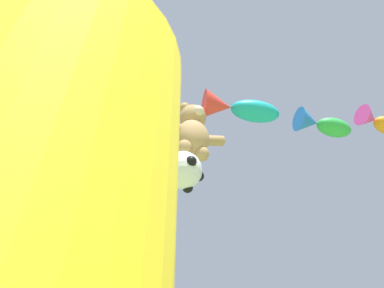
% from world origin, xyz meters
% --- Properties ---
extents(teddy_bear_kite, '(2.04, 0.90, 2.07)m').
position_xyz_m(teddy_bear_kite, '(1.99, 6.36, 10.02)').
color(teddy_bear_kite, tan).
extents(soccer_ball_kite, '(1.07, 1.06, 0.98)m').
position_xyz_m(soccer_ball_kite, '(1.66, 6.25, 8.23)').
color(soccer_ball_kite, white).
extents(fish_kite_teal, '(2.52, 1.45, 0.90)m').
position_xyz_m(fish_kite_teal, '(3.23, 5.86, 11.21)').
color(fish_kite_teal, '#19ADB2').
extents(fish_kite_emerald, '(1.94, 1.05, 0.80)m').
position_xyz_m(fish_kite_emerald, '(5.97, 5.19, 11.26)').
color(fish_kite_emerald, green).
extents(fish_kite_tangerine, '(1.61, 0.78, 0.76)m').
position_xyz_m(fish_kite_tangerine, '(8.14, 4.63, 12.00)').
color(fish_kite_tangerine, orange).
extents(diamond_kite, '(0.69, 0.67, 2.74)m').
position_xyz_m(diamond_kite, '(-0.81, 5.88, 13.01)').
color(diamond_kite, blue).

